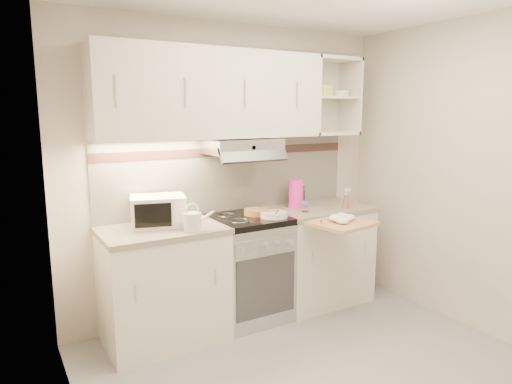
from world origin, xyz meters
TOP-DOWN VIEW (x-y plane):
  - ground at (0.00, 0.00)m, footprint 3.00×3.00m
  - room_shell at (0.00, 0.37)m, footprint 3.04×2.84m
  - base_cabinet_left at (-0.75, 1.10)m, footprint 0.90×0.60m
  - worktop_left at (-0.75, 1.10)m, footprint 0.92×0.62m
  - base_cabinet_right at (0.75, 1.10)m, footprint 0.90×0.60m
  - worktop_right at (0.75, 1.10)m, footprint 0.92×0.62m
  - electric_range at (0.00, 1.10)m, footprint 0.60×0.60m
  - microwave at (-0.75, 1.18)m, footprint 0.47×0.40m
  - watering_can at (-0.58, 0.88)m, footprint 0.25×0.13m
  - plate_stack at (0.17, 0.96)m, footprint 0.23×0.23m
  - bread_loaf at (0.08, 1.11)m, footprint 0.20×0.20m
  - pink_pitcher at (0.55, 1.18)m, footprint 0.14×0.13m
  - glass_jar at (0.65, 1.27)m, footprint 0.11×0.11m
  - spice_jar at (0.51, 0.99)m, footprint 0.06×0.06m
  - spray_bottle at (0.93, 0.93)m, footprint 0.07×0.07m
  - cutting_board at (0.58, 0.59)m, footprint 0.52×0.48m
  - dish_towel at (0.62, 0.61)m, footprint 0.32×0.29m

SIDE VIEW (x-z plane):
  - ground at x=0.00m, z-range 0.00..0.00m
  - base_cabinet_left at x=-0.75m, z-range 0.00..0.86m
  - base_cabinet_right at x=0.75m, z-range 0.00..0.86m
  - electric_range at x=0.00m, z-range 0.00..0.90m
  - cutting_board at x=0.58m, z-range 0.86..0.89m
  - worktop_left at x=-0.75m, z-range 0.86..0.90m
  - worktop_right at x=0.75m, z-range 0.86..0.90m
  - dish_towel at x=0.62m, z-range 0.89..0.96m
  - plate_stack at x=0.17m, z-range 0.90..0.95m
  - bread_loaf at x=0.08m, z-range 0.90..0.95m
  - spice_jar at x=0.51m, z-range 0.90..0.99m
  - spray_bottle at x=0.93m, z-range 0.88..1.07m
  - watering_can at x=-0.58m, z-range 0.87..1.08m
  - glass_jar at x=0.65m, z-range 0.90..1.12m
  - microwave at x=-0.75m, z-range 0.90..1.13m
  - pink_pitcher at x=0.55m, z-range 0.90..1.16m
  - room_shell at x=0.00m, z-range 0.37..2.89m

